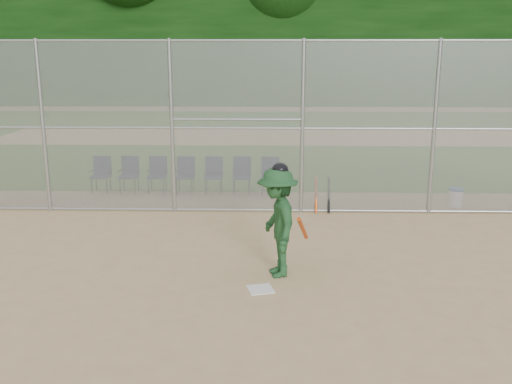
{
  "coord_description": "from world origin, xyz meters",
  "views": [
    {
      "loc": [
        0.27,
        -8.04,
        3.67
      ],
      "look_at": [
        0.0,
        2.5,
        1.1
      ],
      "focal_mm": 40.0,
      "sensor_mm": 36.0,
      "label": 1
    }
  ],
  "objects_px": {
    "home_plate": "(261,289)",
    "batter_at_plate": "(277,222)",
    "chair_0": "(101,175)",
    "water_cooler": "(456,197)"
  },
  "relations": [
    {
      "from": "batter_at_plate",
      "to": "chair_0",
      "type": "bearing_deg",
      "value": 128.98
    },
    {
      "from": "chair_0",
      "to": "home_plate",
      "type": "bearing_deg",
      "value": -55.54
    },
    {
      "from": "home_plate",
      "to": "water_cooler",
      "type": "distance_m",
      "value": 7.04
    },
    {
      "from": "home_plate",
      "to": "chair_0",
      "type": "xyz_separation_m",
      "value": [
        -4.43,
        6.45,
        0.47
      ]
    },
    {
      "from": "home_plate",
      "to": "batter_at_plate",
      "type": "xyz_separation_m",
      "value": [
        0.27,
        0.65,
        0.93
      ]
    },
    {
      "from": "home_plate",
      "to": "chair_0",
      "type": "relative_size",
      "value": 0.4
    },
    {
      "from": "home_plate",
      "to": "batter_at_plate",
      "type": "height_order",
      "value": "batter_at_plate"
    },
    {
      "from": "batter_at_plate",
      "to": "water_cooler",
      "type": "bearing_deg",
      "value": 45.9
    },
    {
      "from": "batter_at_plate",
      "to": "water_cooler",
      "type": "xyz_separation_m",
      "value": [
        4.44,
        4.58,
        -0.71
      ]
    },
    {
      "from": "home_plate",
      "to": "water_cooler",
      "type": "xyz_separation_m",
      "value": [
        4.71,
        5.23,
        0.22
      ]
    }
  ]
}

